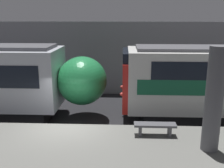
# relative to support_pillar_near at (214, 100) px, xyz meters

# --- Properties ---
(ground_plane) EXTENTS (120.00, 120.00, 0.00)m
(ground_plane) POSITION_rel_support_pillar_near_xyz_m (-4.99, 1.82, -2.58)
(ground_plane) COLOR black
(platform) EXTENTS (40.00, 4.53, 0.91)m
(platform) POSITION_rel_support_pillar_near_xyz_m (-4.99, -0.44, -2.12)
(platform) COLOR slate
(platform) RESTS_ON ground
(station_rear_barrier) EXTENTS (50.00, 0.15, 4.75)m
(station_rear_barrier) POSITION_rel_support_pillar_near_xyz_m (-4.99, 9.13, -0.20)
(station_rear_barrier) COLOR gray
(station_rear_barrier) RESTS_ON ground
(support_pillar_near) EXTENTS (0.54, 0.54, 3.34)m
(support_pillar_near) POSITION_rel_support_pillar_near_xyz_m (0.00, 0.00, 0.00)
(support_pillar_near) COLOR #56565B
(support_pillar_near) RESTS_ON platform
(platform_bench) EXTENTS (1.50, 0.40, 0.45)m
(platform_bench) POSITION_rel_support_pillar_near_xyz_m (-1.64, 0.95, -1.33)
(platform_bench) COLOR #4C4C51
(platform_bench) RESTS_ON platform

